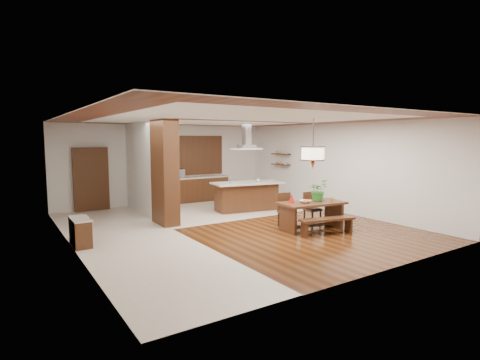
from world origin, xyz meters
TOP-DOWN VIEW (x-y plane):
  - room_shell at (0.00, 0.00)m, footprint 9.00×9.04m
  - tile_hallway at (-2.75, 0.00)m, footprint 2.50×9.00m
  - tile_kitchen at (1.25, 2.50)m, footprint 5.50×4.00m
  - soffit_band at (0.00, 0.00)m, footprint 8.00×9.00m
  - partition_pier at (-1.40, 1.20)m, footprint 0.45×1.00m
  - partition_stub at (-1.40, 3.30)m, footprint 0.18×2.40m
  - hallway_console at (-3.81, 0.20)m, footprint 0.37×0.88m
  - hallway_doorway at (-2.70, 4.40)m, footprint 1.10×0.20m
  - rear_counter at (1.00, 4.20)m, footprint 2.60×0.62m
  - kitchen_window at (1.00, 4.46)m, footprint 2.60×0.08m
  - shelf_lower at (3.87, 2.60)m, footprint 0.26×0.90m
  - shelf_upper at (3.87, 2.60)m, footprint 0.26×0.90m
  - dining_table at (1.61, -1.46)m, footprint 1.82×1.05m
  - dining_bench at (1.54, -2.08)m, footprint 1.49×0.64m
  - dining_chair_left at (1.24, -0.88)m, footprint 0.48×0.48m
  - dining_chair_right at (2.10, -0.98)m, footprint 0.39×0.39m
  - pendant_lantern at (1.61, -1.46)m, footprint 0.64×0.64m
  - foliage_plant at (1.85, -1.42)m, footprint 0.60×0.54m
  - fruit_bowl at (1.37, -1.45)m, footprint 0.31×0.31m
  - napkin_cone at (1.06, -1.27)m, footprint 0.20×0.20m
  - gold_ornament at (2.16, -1.66)m, footprint 0.07×0.07m
  - kitchen_island at (1.61, 1.61)m, footprint 2.45×1.38m
  - range_hood at (1.61, 1.62)m, footprint 0.90×0.55m
  - island_cup at (2.03, 1.53)m, footprint 0.13×0.13m
  - microwave at (0.22, 4.18)m, footprint 0.65×0.50m

SIDE VIEW (x-z plane):
  - tile_hallway at x=-2.75m, z-range 0.00..0.01m
  - tile_kitchen at x=1.25m, z-range 0.00..0.01m
  - dining_bench at x=1.54m, z-range 0.00..0.41m
  - hallway_console at x=-3.81m, z-range 0.00..0.63m
  - dining_chair_right at x=2.10m, z-range 0.00..0.88m
  - dining_chair_left at x=1.24m, z-range 0.00..0.91m
  - rear_counter at x=1.00m, z-range 0.00..0.95m
  - kitchen_island at x=1.61m, z-range 0.01..0.97m
  - dining_table at x=1.61m, z-range 0.17..0.89m
  - fruit_bowl at x=1.37m, z-range 0.72..0.79m
  - gold_ornament at x=2.16m, z-range 0.72..0.82m
  - napkin_cone at x=1.06m, z-range 0.72..0.96m
  - island_cup at x=2.03m, z-range 0.96..1.05m
  - foliage_plant at x=1.85m, z-range 0.72..1.30m
  - hallway_doorway at x=-2.70m, z-range 0.00..2.10m
  - microwave at x=0.22m, z-range 0.95..1.28m
  - shelf_lower at x=3.87m, z-range 1.38..1.42m
  - partition_pier at x=-1.40m, z-range 0.00..2.90m
  - partition_stub at x=-1.40m, z-range 0.00..2.90m
  - kitchen_window at x=1.00m, z-range 1.00..2.50m
  - shelf_upper at x=3.87m, z-range 1.78..1.82m
  - room_shell at x=0.00m, z-range 0.60..3.52m
  - pendant_lantern at x=1.61m, z-range 1.59..2.90m
  - range_hood at x=1.61m, z-range 2.03..2.90m
  - soffit_band at x=0.00m, z-range 2.88..2.89m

